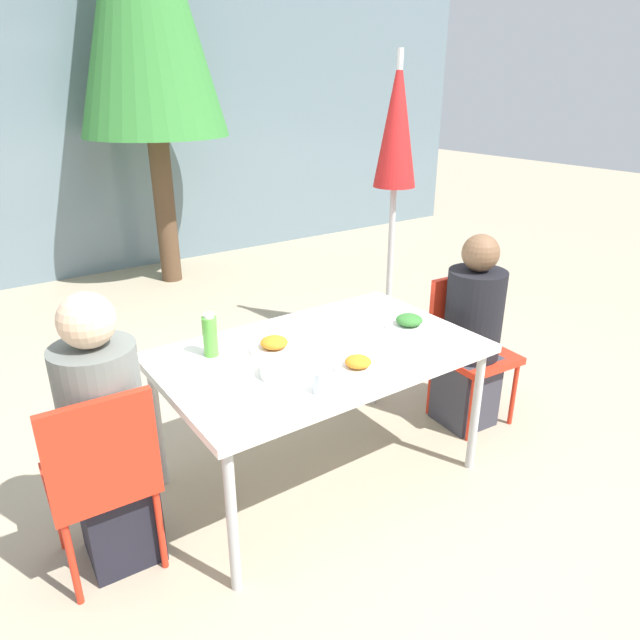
% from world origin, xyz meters
% --- Properties ---
extents(ground_plane, '(24.00, 24.00, 0.00)m').
position_xyz_m(ground_plane, '(0.00, 0.00, 0.00)').
color(ground_plane, tan).
extents(building_facade, '(10.00, 0.20, 3.00)m').
position_xyz_m(building_facade, '(0.00, 4.23, 1.50)').
color(building_facade, slate).
rests_on(building_facade, ground).
extents(dining_table, '(1.50, 0.92, 0.72)m').
position_xyz_m(dining_table, '(0.00, 0.00, 0.67)').
color(dining_table, white).
rests_on(dining_table, ground).
extents(chair_left, '(0.42, 0.42, 0.86)m').
position_xyz_m(chair_left, '(-1.05, -0.03, 0.50)').
color(chair_left, red).
rests_on(chair_left, ground).
extents(person_left, '(0.32, 0.32, 1.20)m').
position_xyz_m(person_left, '(-1.00, 0.05, 0.57)').
color(person_left, black).
rests_on(person_left, ground).
extents(chair_right, '(0.43, 0.43, 0.86)m').
position_xyz_m(chair_right, '(1.05, 0.01, 0.50)').
color(chair_right, red).
rests_on(chair_right, ground).
extents(person_right, '(0.32, 0.32, 1.15)m').
position_xyz_m(person_right, '(1.00, -0.07, 0.54)').
color(person_right, '#383842').
rests_on(person_right, ground).
extents(closed_umbrella, '(0.36, 0.36, 2.10)m').
position_xyz_m(closed_umbrella, '(1.36, 1.04, 1.51)').
color(closed_umbrella, '#333333').
rests_on(closed_umbrella, ground).
extents(plate_0, '(0.21, 0.21, 0.06)m').
position_xyz_m(plate_0, '(0.02, -0.26, 0.74)').
color(plate_0, white).
rests_on(plate_0, dining_table).
extents(plate_1, '(0.24, 0.24, 0.07)m').
position_xyz_m(plate_1, '(-0.18, 0.12, 0.75)').
color(plate_1, white).
rests_on(plate_1, dining_table).
extents(plate_2, '(0.25, 0.25, 0.07)m').
position_xyz_m(plate_2, '(0.53, -0.05, 0.75)').
color(plate_2, white).
rests_on(plate_2, dining_table).
extents(bottle, '(0.07, 0.07, 0.21)m').
position_xyz_m(bottle, '(-0.45, 0.24, 0.82)').
color(bottle, '#51A338').
rests_on(bottle, dining_table).
extents(drinking_cup, '(0.08, 0.08, 0.09)m').
position_xyz_m(drinking_cup, '(-0.22, -0.33, 0.77)').
color(drinking_cup, silver).
rests_on(drinking_cup, dining_table).
extents(salad_bowl, '(0.18, 0.18, 0.05)m').
position_xyz_m(salad_bowl, '(-0.28, -0.12, 0.75)').
color(salad_bowl, white).
rests_on(salad_bowl, dining_table).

